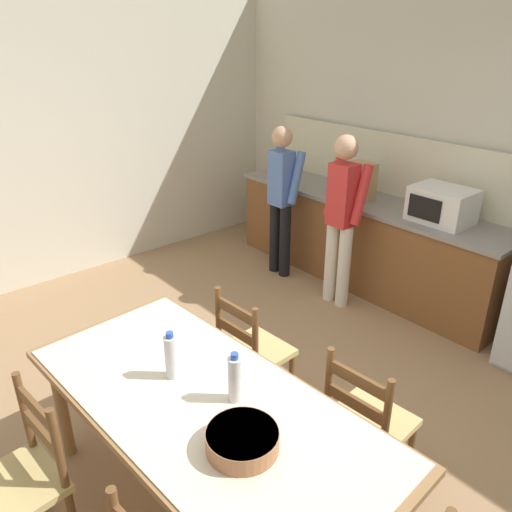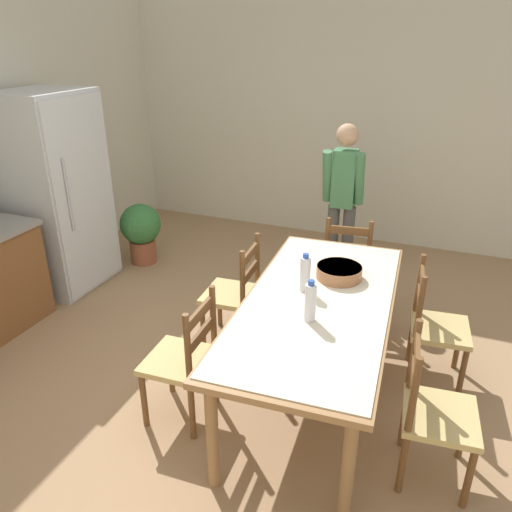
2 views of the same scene
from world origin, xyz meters
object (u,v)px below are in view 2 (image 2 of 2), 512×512
Objects in this scene: refrigerator at (57,193)px; chair_head_end at (347,263)px; dining_table at (318,310)px; chair_side_near_right at (435,327)px; chair_side_near_left at (433,413)px; chair_side_far_right at (235,294)px; chair_side_far_left at (184,360)px; bottle_off_centre at (305,274)px; potted_plant at (141,229)px; person_by_table at (343,196)px; serving_bowl at (339,271)px; bottle_near_centre at (310,302)px.

chair_head_end is at bearing -78.58° from refrigerator.
chair_head_end reaches higher than dining_table.
chair_side_near_right is 1.00× the size of chair_side_near_left.
chair_side_far_right is at bearing 56.88° from chair_side_near_left.
chair_side_far_left is 0.92m from chair_side_far_right.
dining_table is at bearing 85.68° from chair_head_end.
potted_plant is at bearing 58.86° from bottle_off_centre.
chair_head_end is at bearing 17.18° from person_by_table.
serving_bowl is at bearing -98.08° from refrigerator.
chair_head_end is (0.55, -2.72, -0.50)m from refrigerator.
potted_plant is at bearing -81.23° from person_by_table.
chair_head_end is (0.95, 0.12, -0.38)m from serving_bowl.
person_by_table reaches higher than bottle_off_centre.
dining_table is (-0.77, -2.79, -0.25)m from refrigerator.
potted_plant is (1.95, 1.63, -0.06)m from chair_side_far_left.
chair_head_end is (1.57, 0.09, -0.45)m from bottle_near_centre.
potted_plant is at bearing -142.92° from chair_side_far_left.
serving_bowl is at bearing -114.25° from potted_plant.
bottle_off_centre is 2.67m from potted_plant.
chair_side_far_left is at bearing -140.14° from potted_plant.
serving_bowl is at bearing 95.91° from chair_side_near_right.
dining_table is 0.39m from serving_bowl.
refrigerator is 2.07× the size of chair_head_end.
bottle_off_centre reaches higher than dining_table.
serving_bowl reaches higher than dining_table.
chair_head_end and chair_side_far_right have the same top height.
dining_table is at bearing 58.16° from chair_side_far_right.
bottle_near_centre is 1.14m from chair_side_near_right.
chair_side_near_left is at bearing -117.92° from dining_table.
chair_side_near_left is (-0.78, -0.74, -0.38)m from serving_bowl.
bottle_near_centre is 0.30× the size of chair_side_far_left.
refrigerator is 2.07× the size of chair_side_near_right.
bottle_off_centre is 0.33m from serving_bowl.
refrigerator is 5.89× the size of serving_bowl.
bottle_off_centre is 0.40× the size of potted_plant.
person_by_table reaches higher than chair_side_far_left.
refrigerator reaches higher than chair_side_far_left.
bottle_off_centre reaches higher than chair_side_near_left.
chair_head_end is 1.15m from chair_side_far_right.
refrigerator is 2.91m from dining_table.
chair_head_end is (1.31, 0.07, -0.25)m from dining_table.
bottle_off_centre reaches higher than chair_head_end.
chair_side_near_left reaches higher than potted_plant.
refrigerator is 0.90× the size of dining_table.
chair_head_end is at bearing 157.34° from chair_side_far_left.
chair_side_near_left is 1.00× the size of chair_side_far_right.
chair_side_far_left is 1.00× the size of chair_side_near_right.
serving_bowl is at bearing 9.55° from person_by_table.
bottle_near_centre reaches higher than potted_plant.
chair_side_near_left is (-1.73, -0.86, 0.00)m from chair_head_end.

